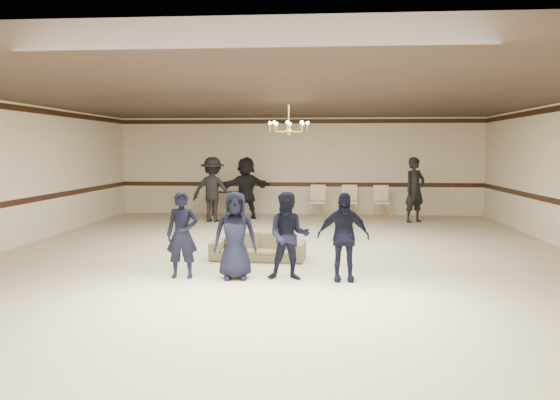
{
  "coord_description": "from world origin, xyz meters",
  "views": [
    {
      "loc": [
        0.77,
        -11.3,
        2.18
      ],
      "look_at": [
        -0.08,
        -0.5,
        1.17
      ],
      "focal_mm": 35.39,
      "sensor_mm": 36.0,
      "label": 1
    }
  ],
  "objects_px": {
    "adult_right": "(415,190)",
    "banquet_chair_left": "(318,202)",
    "settee": "(258,246)",
    "adult_left": "(213,190)",
    "boy_a": "(182,235)",
    "boy_b": "(235,235)",
    "console_table": "(226,203)",
    "adult_mid": "(246,188)",
    "boy_c": "(289,236)",
    "banquet_chair_right": "(381,202)",
    "banquet_chair_mid": "(350,202)",
    "boy_d": "(343,237)",
    "chandelier": "(289,117)"
  },
  "relations": [
    {
      "from": "boy_d",
      "to": "settee",
      "type": "relative_size",
      "value": 0.8
    },
    {
      "from": "boy_b",
      "to": "console_table",
      "type": "height_order",
      "value": "boy_b"
    },
    {
      "from": "settee",
      "to": "banquet_chair_right",
      "type": "relative_size",
      "value": 1.83
    },
    {
      "from": "boy_a",
      "to": "boy_c",
      "type": "height_order",
      "value": "same"
    },
    {
      "from": "boy_b",
      "to": "banquet_chair_mid",
      "type": "xyz_separation_m",
      "value": [
        2.31,
        8.49,
        -0.23
      ]
    },
    {
      "from": "banquet_chair_left",
      "to": "adult_left",
      "type": "bearing_deg",
      "value": -153.92
    },
    {
      "from": "boy_a",
      "to": "adult_mid",
      "type": "distance_m",
      "value": 7.89
    },
    {
      "from": "adult_left",
      "to": "adult_mid",
      "type": "bearing_deg",
      "value": -137.02
    },
    {
      "from": "banquet_chair_right",
      "to": "banquet_chair_mid",
      "type": "bearing_deg",
      "value": 178.5
    },
    {
      "from": "adult_right",
      "to": "boy_b",
      "type": "bearing_deg",
      "value": -152.72
    },
    {
      "from": "banquet_chair_left",
      "to": "console_table",
      "type": "height_order",
      "value": "banquet_chair_left"
    },
    {
      "from": "boy_c",
      "to": "banquet_chair_mid",
      "type": "distance_m",
      "value": 8.6
    },
    {
      "from": "banquet_chair_mid",
      "to": "console_table",
      "type": "relative_size",
      "value": 1.06
    },
    {
      "from": "settee",
      "to": "adult_mid",
      "type": "height_order",
      "value": "adult_mid"
    },
    {
      "from": "banquet_chair_left",
      "to": "boy_d",
      "type": "bearing_deg",
      "value": -83.17
    },
    {
      "from": "banquet_chair_mid",
      "to": "boy_d",
      "type": "bearing_deg",
      "value": -92.78
    },
    {
      "from": "console_table",
      "to": "boy_c",
      "type": "bearing_deg",
      "value": -75.6
    },
    {
      "from": "adult_left",
      "to": "chandelier",
      "type": "bearing_deg",
      "value": 127.82
    },
    {
      "from": "boy_a",
      "to": "adult_left",
      "type": "bearing_deg",
      "value": 95.48
    },
    {
      "from": "chandelier",
      "to": "adult_left",
      "type": "bearing_deg",
      "value": 122.71
    },
    {
      "from": "boy_b",
      "to": "banquet_chair_mid",
      "type": "bearing_deg",
      "value": 65.95
    },
    {
      "from": "boy_c",
      "to": "banquet_chair_left",
      "type": "relative_size",
      "value": 1.46
    },
    {
      "from": "boy_a",
      "to": "boy_b",
      "type": "xyz_separation_m",
      "value": [
        0.9,
        0.0,
        0.0
      ]
    },
    {
      "from": "settee",
      "to": "banquet_chair_left",
      "type": "xyz_separation_m",
      "value": [
        1.11,
        6.88,
        0.23
      ]
    },
    {
      "from": "banquet_chair_mid",
      "to": "banquet_chair_right",
      "type": "height_order",
      "value": "same"
    },
    {
      "from": "adult_right",
      "to": "banquet_chair_left",
      "type": "xyz_separation_m",
      "value": [
        -2.87,
        1.0,
        -0.46
      ]
    },
    {
      "from": "boy_c",
      "to": "boy_d",
      "type": "distance_m",
      "value": 0.9
    },
    {
      "from": "banquet_chair_right",
      "to": "boy_b",
      "type": "bearing_deg",
      "value": -112.8
    },
    {
      "from": "boy_a",
      "to": "boy_c",
      "type": "relative_size",
      "value": 1.0
    },
    {
      "from": "banquet_chair_right",
      "to": "adult_left",
      "type": "bearing_deg",
      "value": -167.27
    },
    {
      "from": "chandelier",
      "to": "console_table",
      "type": "distance_m",
      "value": 6.42
    },
    {
      "from": "adult_mid",
      "to": "boy_d",
      "type": "bearing_deg",
      "value": 76.24
    },
    {
      "from": "settee",
      "to": "adult_right",
      "type": "bearing_deg",
      "value": 59.51
    },
    {
      "from": "adult_mid",
      "to": "banquet_chair_right",
      "type": "bearing_deg",
      "value": 155.26
    },
    {
      "from": "chandelier",
      "to": "adult_left",
      "type": "xyz_separation_m",
      "value": [
        -2.52,
        3.92,
        -1.91
      ]
    },
    {
      "from": "boy_b",
      "to": "boy_a",
      "type": "bearing_deg",
      "value": 171.17
    },
    {
      "from": "adult_right",
      "to": "chandelier",
      "type": "bearing_deg",
      "value": -163.05
    },
    {
      "from": "boy_a",
      "to": "adult_left",
      "type": "relative_size",
      "value": 0.76
    },
    {
      "from": "boy_a",
      "to": "boy_c",
      "type": "distance_m",
      "value": 1.8
    },
    {
      "from": "adult_left",
      "to": "banquet_chair_left",
      "type": "bearing_deg",
      "value": -152.34
    },
    {
      "from": "adult_mid",
      "to": "banquet_chair_right",
      "type": "distance_m",
      "value": 4.3
    },
    {
      "from": "settee",
      "to": "adult_left",
      "type": "distance_m",
      "value": 5.97
    },
    {
      "from": "console_table",
      "to": "adult_mid",
      "type": "bearing_deg",
      "value": -48.58
    },
    {
      "from": "console_table",
      "to": "chandelier",
      "type": "bearing_deg",
      "value": -68.49
    },
    {
      "from": "settee",
      "to": "console_table",
      "type": "relative_size",
      "value": 1.93
    },
    {
      "from": "chandelier",
      "to": "boy_a",
      "type": "bearing_deg",
      "value": -116.07
    },
    {
      "from": "boy_b",
      "to": "settee",
      "type": "distance_m",
      "value": 1.68
    },
    {
      "from": "boy_c",
      "to": "settee",
      "type": "xyz_separation_m",
      "value": [
        -0.7,
        1.61,
        -0.47
      ]
    },
    {
      "from": "adult_left",
      "to": "adult_mid",
      "type": "height_order",
      "value": "same"
    },
    {
      "from": "boy_c",
      "to": "banquet_chair_right",
      "type": "xyz_separation_m",
      "value": [
        2.41,
        8.49,
        -0.23
      ]
    }
  ]
}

